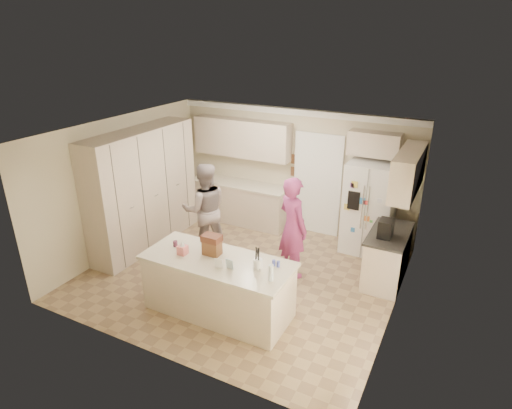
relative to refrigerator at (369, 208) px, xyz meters
The scene contains 41 objects.
floor 2.73m from the refrigerator, 131.99° to the right, with size 5.20×4.60×0.02m, color #927A55.
ceiling 3.09m from the refrigerator, 131.99° to the right, with size 5.20×4.60×0.02m, color white.
wall_back 1.81m from the refrigerator, 167.13° to the left, with size 5.20×0.02×2.60m, color beige.
wall_front 4.58m from the refrigerator, 112.20° to the right, with size 5.20×0.02×2.60m, color beige.
wall_left 4.76m from the refrigerator, 156.15° to the right, with size 0.02×4.60×2.60m, color beige.
wall_right 2.15m from the refrigerator, 65.20° to the right, with size 0.02×4.60×2.60m, color beige.
crown_back 2.40m from the refrigerator, 168.72° to the left, with size 5.20×0.08×0.12m, color white.
pantry_bank 4.38m from the refrigerator, 156.91° to the right, with size 0.60×2.60×2.35m, color #C2B49C.
back_base_cab 2.91m from the refrigerator, behind, with size 2.20×0.60×0.88m, color #C2B49C.
back_countertop 2.88m from the refrigerator, behind, with size 2.24×0.63×0.04m, color beige.
back_upper_cab 3.05m from the refrigerator, behind, with size 2.20×0.35×0.80m, color #C2B49C.
doorway_opening 1.24m from the refrigerator, 162.78° to the left, with size 0.90×0.06×2.10m, color black.
doorway_casing 1.23m from the refrigerator, 164.35° to the left, with size 1.02×0.03×2.22m, color white.
wall_frame_upper 1.86m from the refrigerator, 168.27° to the left, with size 0.15×0.02×0.20m, color brown.
wall_frame_lower 1.78m from the refrigerator, 168.27° to the left, with size 0.15×0.02×0.20m, color brown.
refrigerator is the anchor object (origin of this frame).
fridge_seam 0.35m from the refrigerator, 90.00° to the right, with size 0.01×0.02×1.78m, color gray.
fridge_dispenser 0.49m from the refrigerator, 121.08° to the right, with size 0.22×0.03×0.35m, color black.
fridge_handle_l 0.40m from the refrigerator, 97.70° to the right, with size 0.02×0.02×0.85m, color silver.
fridge_handle_r 0.40m from the refrigerator, 82.30° to the right, with size 0.02×0.02×0.85m, color silver.
over_fridge_cab 1.22m from the refrigerator, 109.65° to the left, with size 0.95×0.35×0.45m, color #C2B49C.
right_base_cab 1.18m from the refrigerator, 57.86° to the right, with size 0.60×1.20×0.88m, color #C2B49C.
right_countertop 1.08m from the refrigerator, 58.32° to the right, with size 0.63×1.24×0.04m, color #2D2B28.
right_upper_cab 1.45m from the refrigerator, 45.63° to the right, with size 0.35×1.50×0.70m, color #C2B49C.
coffee_maker 1.25m from the refrigerator, 64.79° to the right, with size 0.22×0.28×0.30m, color black.
island_base 3.41m from the refrigerator, 116.82° to the right, with size 2.20×0.90×0.88m, color #C2B49C.
island_top 3.38m from the refrigerator, 116.82° to the right, with size 2.28×0.96×0.05m, color beige.
utensil_crock 3.09m from the refrigerator, 106.43° to the right, with size 0.13×0.13×0.15m, color white.
tissue_box 3.74m from the refrigerator, 123.66° to the right, with size 0.13×0.13×0.14m, color #ED7778.
tissue_plume 3.75m from the refrigerator, 123.66° to the right, with size 0.08×0.08×0.08m, color white.
dollhouse_body 3.37m from the refrigerator, 119.87° to the right, with size 0.26×0.18×0.22m, color brown.
dollhouse_roof 3.38m from the refrigerator, 119.87° to the right, with size 0.28×0.20×0.10m, color #592D1E.
jam_jar 3.77m from the refrigerator, 128.09° to the right, with size 0.07×0.07×0.09m, color #59263F.
greeting_card_a 3.50m from the refrigerator, 113.14° to the right, with size 0.12×0.01×0.16m, color white.
greeting_card_b 3.40m from the refrigerator, 111.15° to the right, with size 0.12×0.01×0.16m, color silver.
water_bottle 3.22m from the refrigerator, 100.29° to the right, with size 0.07×0.07×0.24m, color silver.
shaker_salt 2.88m from the refrigerator, 104.14° to the right, with size 0.05×0.05×0.09m, color #3843A1.
shaker_pepper 2.87m from the refrigerator, 102.79° to the right, with size 0.05×0.05×0.09m, color #3843A1.
teen_boy 3.13m from the refrigerator, 151.81° to the right, with size 0.88×0.68×1.81m, color #9C9694.
teen_girl 1.75m from the refrigerator, 123.45° to the right, with size 0.66×0.44×1.82m, color #9F3966.
fridge_magnets 0.36m from the refrigerator, 90.00° to the right, with size 0.76×0.02×1.44m, color tan, non-canonical shape.
Camera 1 is at (3.23, -5.75, 4.10)m, focal length 30.00 mm.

